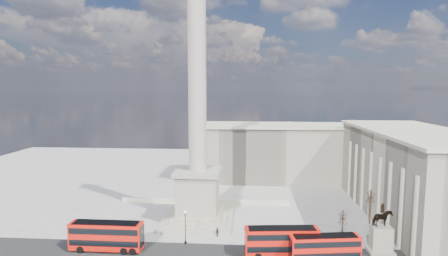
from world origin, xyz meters
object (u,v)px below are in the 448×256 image
object	(u,v)px
equestrian_statue	(381,235)
pedestrian_crossing	(217,232)
pedestrian_walking	(308,240)
red_bus_a	(107,236)
red_bus_c	(325,248)
nelsons_column	(198,159)
pedestrian_standing	(371,239)
red_bus_b	(282,241)
victorian_lamp	(185,224)

from	to	relation	value
equestrian_statue	pedestrian_crossing	world-z (taller)	equestrian_statue
pedestrian_walking	pedestrian_crossing	size ratio (longest dim) A/B	1.09
red_bus_a	pedestrian_walking	distance (m)	34.43
red_bus_c	equestrian_statue	size ratio (longest dim) A/B	1.32
nelsons_column	pedestrian_standing	xyz separation A→B (m)	(31.95, -8.29, -12.07)
red_bus_b	pedestrian_crossing	bearing A→B (deg)	143.10
pedestrian_crossing	victorian_lamp	bearing A→B (deg)	89.30
red_bus_b	pedestrian_crossing	world-z (taller)	red_bus_b
equestrian_statue	red_bus_a	bearing A→B (deg)	-176.82
nelsons_column	red_bus_b	xyz separation A→B (m)	(15.74, -14.21, -10.38)
equestrian_statue	victorian_lamp	bearing A→B (deg)	178.49
pedestrian_standing	equestrian_statue	bearing A→B (deg)	99.35
victorian_lamp	equestrian_statue	world-z (taller)	equestrian_statue
equestrian_statue	pedestrian_walking	xyz separation A→B (m)	(-11.58, 1.85, -1.98)
nelsons_column	red_bus_a	world-z (taller)	nelsons_column
red_bus_a	pedestrian_crossing	world-z (taller)	red_bus_a
red_bus_c	pedestrian_walking	bearing A→B (deg)	97.02
red_bus_a	red_bus_b	bearing A→B (deg)	0.43
red_bus_c	red_bus_b	bearing A→B (deg)	158.83
nelsons_column	pedestrian_walking	distance (m)	25.85
pedestrian_walking	pedestrian_crossing	xyz separation A→B (m)	(-16.14, 2.49, -0.08)
red_bus_c	pedestrian_walking	distance (m)	6.31
victorian_lamp	red_bus_b	bearing A→B (deg)	-11.77
red_bus_a	victorian_lamp	xyz separation A→B (m)	(12.70, 3.40, 0.96)
victorian_lamp	pedestrian_walking	xyz separation A→B (m)	(21.42, 0.98, -2.59)
nelsons_column	pedestrian_standing	distance (m)	35.14
red_bus_b	pedestrian_walking	bearing A→B (deg)	36.38
red_bus_b	pedestrian_crossing	distance (m)	13.24
victorian_lamp	pedestrian_standing	world-z (taller)	victorian_lamp
equestrian_statue	pedestrian_standing	distance (m)	3.98
nelsons_column	red_bus_a	xyz separation A→B (m)	(-13.41, -14.19, -10.33)
red_bus_b	red_bus_c	distance (m)	6.72
red_bus_a	pedestrian_crossing	bearing A→B (deg)	21.40
equestrian_statue	pedestrian_crossing	bearing A→B (deg)	171.11
red_bus_c	equestrian_statue	distance (m)	10.84
red_bus_a	pedestrian_walking	xyz separation A→B (m)	(34.11, 4.38, -1.63)
pedestrian_walking	pedestrian_standing	bearing A→B (deg)	-17.98
red_bus_a	red_bus_b	distance (m)	29.15
red_bus_b	pedestrian_walking	world-z (taller)	red_bus_b
nelsons_column	red_bus_b	world-z (taller)	nelsons_column
equestrian_statue	pedestrian_standing	xyz separation A→B (m)	(-0.34, 3.37, -2.09)
red_bus_b	pedestrian_standing	xyz separation A→B (m)	(16.20, 5.93, -1.69)
red_bus_b	pedestrian_walking	size ratio (longest dim) A/B	6.32
nelsons_column	victorian_lamp	bearing A→B (deg)	-93.76
red_bus_c	nelsons_column	bearing A→B (deg)	136.93
pedestrian_walking	pedestrian_crossing	bearing A→B (deg)	145.53
red_bus_b	pedestrian_walking	xyz separation A→B (m)	(4.96, 4.40, -1.58)
red_bus_a	pedestrian_standing	xyz separation A→B (m)	(45.35, 5.90, -1.74)
nelsons_column	red_bus_a	bearing A→B (deg)	-133.37
pedestrian_standing	nelsons_column	bearing A→B (deg)	-10.91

